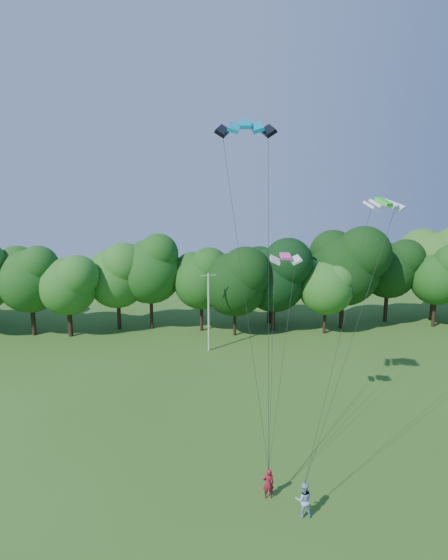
{
  "coord_description": "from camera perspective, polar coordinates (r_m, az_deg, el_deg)",
  "views": [
    {
      "loc": [
        -1.0,
        -16.0,
        16.47
      ],
      "look_at": [
        0.14,
        13.0,
        10.78
      ],
      "focal_mm": 28.0,
      "sensor_mm": 36.0,
      "label": 1
    }
  ],
  "objects": [
    {
      "name": "utility_pole",
      "position": [
        46.27,
        -2.02,
        -4.13
      ],
      "size": [
        1.6,
        0.7,
        8.42
      ],
      "rotation": [
        0.0,
        0.0,
        0.38
      ],
      "color": "#B2B4AA",
      "rests_on": "ground"
    },
    {
      "name": "kite_pink",
      "position": [
        28.25,
        8.02,
        3.09
      ],
      "size": [
        1.99,
        0.97,
        0.37
      ],
      "rotation": [
        0.0,
        0.0,
        -0.0
      ],
      "color": "#EF429D",
      "rests_on": "ground"
    },
    {
      "name": "kite_flyer_left",
      "position": [
        26.58,
        5.82,
        -24.91
      ],
      "size": [
        0.67,
        0.48,
        1.74
      ],
      "primitive_type": "imported",
      "rotation": [
        0.0,
        0.0,
        3.24
      ],
      "color": "maroon",
      "rests_on": "ground"
    },
    {
      "name": "tree_back_center",
      "position": [
        52.81,
        6.57,
        1.64
      ],
      "size": [
        8.65,
        8.65,
        12.59
      ],
      "color": "#312313",
      "rests_on": "ground"
    },
    {
      "name": "kite_teal",
      "position": [
        25.98,
        2.83,
        19.69
      ],
      "size": [
        3.3,
        1.62,
        0.76
      ],
      "rotation": [
        0.0,
        0.0,
        -0.06
      ],
      "color": "#0585AF",
      "rests_on": "ground"
    },
    {
      "name": "kite_green",
      "position": [
        26.53,
        20.12,
        9.62
      ],
      "size": [
        2.53,
        1.87,
        0.5
      ],
      "rotation": [
        0.0,
        0.0,
        0.41
      ],
      "color": "#22E523",
      "rests_on": "ground"
    },
    {
      "name": "kite_flyer_right",
      "position": [
        25.66,
        10.37,
        -26.35
      ],
      "size": [
        0.94,
        0.74,
        1.88
      ],
      "primitive_type": "imported",
      "rotation": [
        0.0,
        0.0,
        3.11
      ],
      "color": "#9DB6DA",
      "rests_on": "ground"
    },
    {
      "name": "tree_back_east",
      "position": [
        63.33,
        25.98,
        2.53
      ],
      "size": [
        9.11,
        9.11,
        13.24
      ],
      "color": "#342514",
      "rests_on": "ground"
    }
  ]
}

